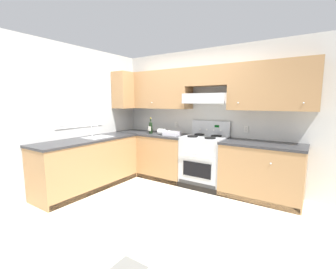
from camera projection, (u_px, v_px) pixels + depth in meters
The scene contains 9 objects.
ground_plane at pixel (143, 205), 3.49m from camera, with size 7.04×7.04×0.00m, color beige.
wall_back at pixel (210, 106), 4.32m from camera, with size 4.68×0.57×2.55m.
wall_left at pixel (85, 113), 4.36m from camera, with size 0.47×4.00×2.55m.
counter_back_run at pixel (193, 161), 4.34m from camera, with size 3.60×0.65×0.91m.
counter_left_run at pixel (89, 163), 4.11m from camera, with size 0.63×1.91×1.13m.
stove at pixel (204, 161), 4.23m from camera, with size 0.76×0.62×1.20m.
wine_bottle at pixel (151, 127), 4.70m from camera, with size 0.08×0.08×0.33m.
bowl at pixel (172, 134), 4.47m from camera, with size 0.30×0.22×0.08m.
paper_towel_roll at pixel (162, 132), 4.58m from camera, with size 0.14×0.11×0.11m.
Camera 1 is at (2.15, -2.55, 1.55)m, focal length 24.50 mm.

